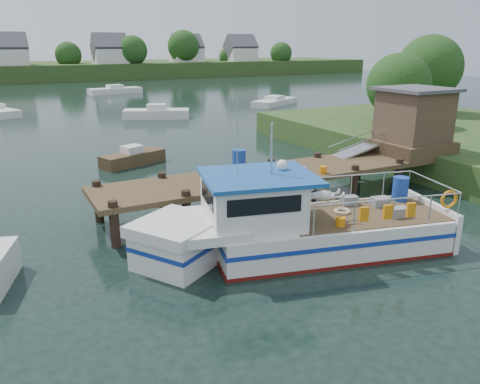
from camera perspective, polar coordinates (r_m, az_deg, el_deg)
name	(u,v)px	position (r m, az deg, el deg)	size (l,w,h in m)	color
ground_plane	(245,209)	(18.96, 0.59, -2.11)	(160.00, 160.00, 0.00)	black
far_shore	(39,68)	(98.56, -23.27, 13.73)	(140.00, 42.55, 9.22)	#324C1F
dock	(372,140)	(22.09, 15.76, 6.11)	(16.60, 3.00, 4.78)	#4A3923
lobster_boat	(291,226)	(14.84, 6.27, -4.19)	(10.41, 4.97, 5.02)	silver
moored_rowboat	(133,157)	(26.62, -12.94, 4.12)	(3.85, 2.45, 1.06)	#4A3923
moored_far	(115,90)	(66.61, -14.98, 11.89)	(7.15, 3.20, 1.17)	silver
moored_b	(157,113)	(43.13, -10.13, 9.44)	(6.06, 4.02, 1.27)	silver
moored_c	(275,102)	(52.13, 4.27, 10.93)	(6.70, 5.03, 1.02)	silver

